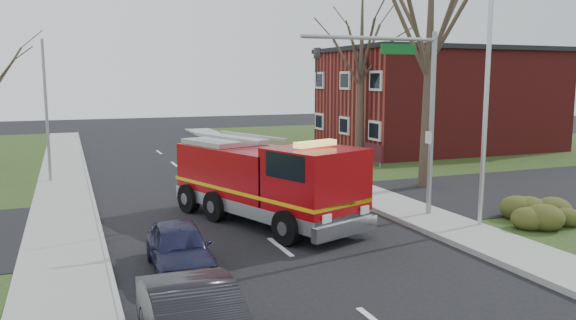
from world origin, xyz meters
name	(u,v)px	position (x,y,z in m)	size (l,w,h in m)	color
ground	(280,247)	(0.00, 0.00, 0.00)	(120.00, 120.00, 0.00)	black
sidewalk_right	(447,226)	(6.20, 0.00, 0.07)	(2.40, 80.00, 0.15)	gray
sidewalk_left	(63,270)	(-6.20, 0.00, 0.07)	(2.40, 80.00, 0.15)	gray
brick_building	(439,99)	(19.00, 18.00, 3.66)	(15.40, 10.40, 7.25)	maroon
health_center_sign	(373,153)	(10.50, 12.50, 0.88)	(0.12, 2.00, 1.40)	#451017
hedge_corner	(532,211)	(9.00, -1.00, 0.58)	(2.80, 2.00, 0.90)	#2E3714
bare_tree_near	(430,27)	(9.50, 6.00, 7.41)	(6.00, 6.00, 12.00)	#32291D
bare_tree_far	(362,56)	(11.00, 15.00, 6.49)	(5.25, 5.25, 10.50)	#32291D
traffic_signal_mast	(402,91)	(5.21, 1.50, 4.71)	(5.29, 0.18, 6.80)	gray
streetlight_pole	(485,96)	(7.14, -0.50, 4.55)	(1.48, 0.16, 8.40)	#B7BABF
utility_pole_far	(46,113)	(-6.80, 14.00, 3.50)	(0.14, 0.14, 7.00)	gray
fire_engine	(267,183)	(0.63, 3.00, 1.43)	(5.20, 8.29, 3.16)	maroon
parked_car_maroon	(179,247)	(-3.27, -1.00, 0.66)	(1.55, 3.85, 1.31)	#181A36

